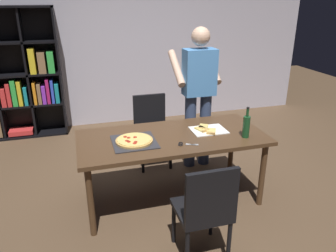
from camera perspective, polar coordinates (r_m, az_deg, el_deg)
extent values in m
plane|color=brown|center=(3.69, 0.66, -12.47)|extent=(12.00, 12.00, 0.00)
cube|color=#BCB7C6|center=(5.63, -7.18, 14.66)|extent=(6.40, 0.10, 2.80)
cube|color=#4C331E|center=(3.34, 0.72, -2.03)|extent=(1.89, 0.87, 0.04)
cylinder|color=#4C331E|center=(3.09, -13.28, -12.73)|extent=(0.06, 0.06, 0.71)
cylinder|color=#4C331E|center=(3.55, 16.05, -8.14)|extent=(0.06, 0.06, 0.71)
cylinder|color=#4C331E|center=(3.70, -14.00, -6.68)|extent=(0.06, 0.06, 0.71)
cylinder|color=#4C331E|center=(4.09, 10.94, -3.54)|extent=(0.06, 0.06, 0.71)
cube|color=black|center=(2.80, 5.78, -14.31)|extent=(0.42, 0.42, 0.04)
cube|color=black|center=(2.52, 7.62, -12.19)|extent=(0.42, 0.04, 0.45)
cylinder|color=black|center=(3.13, 7.55, -15.19)|extent=(0.04, 0.04, 0.41)
cylinder|color=black|center=(3.02, 1.00, -16.46)|extent=(0.04, 0.04, 0.41)
cylinder|color=black|center=(2.88, 10.54, -19.23)|extent=(0.04, 0.04, 0.41)
cylinder|color=black|center=(2.76, 3.35, -20.87)|extent=(0.04, 0.04, 0.41)
cube|color=black|center=(4.19, -2.60, -1.39)|extent=(0.42, 0.42, 0.04)
cube|color=black|center=(4.28, -3.26, 2.59)|extent=(0.42, 0.04, 0.45)
cylinder|color=black|center=(4.10, -4.40, -5.51)|extent=(0.04, 0.04, 0.41)
cylinder|color=black|center=(4.17, 0.45, -4.89)|extent=(0.04, 0.04, 0.41)
cylinder|color=black|center=(4.41, -5.38, -3.45)|extent=(0.04, 0.04, 0.41)
cylinder|color=black|center=(4.49, -0.86, -2.92)|extent=(0.04, 0.04, 0.41)
cube|color=black|center=(5.39, -18.26, 8.85)|extent=(0.03, 0.35, 1.95)
cube|color=black|center=(5.35, -27.20, 17.98)|extent=(1.40, 0.35, 0.03)
cube|color=black|center=(5.73, -23.96, -1.33)|extent=(1.40, 0.35, 0.03)
cube|color=black|center=(5.61, -25.26, 8.36)|extent=(1.40, 0.03, 1.95)
cube|color=black|center=(5.57, -24.71, 3.29)|extent=(1.34, 0.29, 0.03)
cube|color=black|center=(5.46, -25.48, 7.99)|extent=(1.34, 0.29, 0.03)
cube|color=black|center=(5.39, -26.30, 12.86)|extent=(1.34, 0.29, 0.03)
cube|color=black|center=(5.43, -23.15, 8.28)|extent=(0.03, 0.29, 1.89)
cube|color=olive|center=(5.69, -27.18, 0.21)|extent=(0.07, 0.22, 0.35)
cube|color=red|center=(5.69, -24.08, -0.80)|extent=(0.35, 0.25, 0.07)
cube|color=red|center=(5.54, -26.56, 4.56)|extent=(0.07, 0.22, 0.28)
cube|color=red|center=(5.52, -25.83, 5.01)|extent=(0.06, 0.22, 0.35)
cube|color=green|center=(5.50, -25.08, 5.33)|extent=(0.07, 0.22, 0.40)
cube|color=yellow|center=(5.49, -24.27, 5.33)|extent=(0.05, 0.22, 0.38)
cube|color=teal|center=(5.49, -23.40, 4.93)|extent=(0.05, 0.22, 0.28)
cube|color=orange|center=(5.47, -22.09, 5.39)|extent=(0.04, 0.22, 0.34)
cube|color=olive|center=(5.46, -21.40, 5.34)|extent=(0.05, 0.22, 0.31)
cube|color=purple|center=(5.46, -20.70, 5.23)|extent=(0.05, 0.22, 0.28)
cube|color=#B21E66|center=(5.44, -20.10, 5.82)|extent=(0.05, 0.22, 0.38)
cube|color=blue|center=(5.44, -19.41, 5.81)|extent=(0.04, 0.22, 0.36)
cube|color=teal|center=(5.44, -18.69, 5.57)|extent=(0.06, 0.22, 0.30)
cube|color=yellow|center=(5.36, -22.48, 10.44)|extent=(0.08, 0.22, 0.37)
cube|color=olive|center=(5.35, -21.05, 10.29)|extent=(0.10, 0.22, 0.31)
cube|color=green|center=(5.34, -19.66, 10.49)|extent=(0.09, 0.22, 0.32)
cylinder|color=#38476B|center=(4.23, 6.39, -0.63)|extent=(0.14, 0.14, 0.95)
cylinder|color=#38476B|center=(4.16, 3.84, -0.93)|extent=(0.14, 0.14, 0.95)
cube|color=#4C8CD1|center=(3.97, 5.49, 9.27)|extent=(0.38, 0.22, 0.55)
sphere|color=#E0B293|center=(3.91, 5.71, 15.23)|extent=(0.22, 0.22, 0.22)
cylinder|color=#E0B293|center=(4.22, 7.56, 10.29)|extent=(0.09, 0.50, 0.39)
cylinder|color=#E0B293|center=(4.06, 1.49, 10.02)|extent=(0.09, 0.50, 0.39)
cube|color=#2D2D33|center=(3.20, -5.87, -2.75)|extent=(0.42, 0.42, 0.01)
cylinder|color=tan|center=(3.19, -5.88, -2.52)|extent=(0.36, 0.36, 0.02)
cylinder|color=#EACC6B|center=(3.19, -5.89, -2.32)|extent=(0.32, 0.32, 0.01)
cylinder|color=#B22819|center=(3.13, -6.83, -2.72)|extent=(0.04, 0.04, 0.00)
cylinder|color=#B22819|center=(3.09, -5.81, -3.00)|extent=(0.04, 0.04, 0.00)
cylinder|color=#B22819|center=(3.12, -5.65, -2.76)|extent=(0.04, 0.04, 0.00)
cylinder|color=#B22819|center=(3.22, -5.75, -1.94)|extent=(0.04, 0.04, 0.00)
cylinder|color=#B22819|center=(3.24, -7.47, -1.87)|extent=(0.04, 0.04, 0.00)
cylinder|color=#B22819|center=(3.15, -7.14, -2.55)|extent=(0.04, 0.04, 0.00)
cylinder|color=#B22819|center=(3.22, -6.87, -2.03)|extent=(0.04, 0.04, 0.00)
cube|color=white|center=(3.48, 7.05, -0.72)|extent=(0.36, 0.28, 0.01)
cube|color=#EACC6B|center=(3.52, 6.14, -0.15)|extent=(0.15, 0.17, 0.02)
cube|color=tan|center=(3.47, 5.97, -0.48)|extent=(0.09, 0.07, 0.02)
cube|color=#EACC6B|center=(3.46, 5.89, -0.53)|extent=(0.13, 0.16, 0.02)
cube|color=tan|center=(3.42, 6.56, -0.81)|extent=(0.09, 0.05, 0.02)
cube|color=#EACC6B|center=(3.42, 7.50, -0.91)|extent=(0.14, 0.17, 0.02)
cube|color=tan|center=(3.36, 7.46, -1.26)|extent=(0.09, 0.06, 0.02)
cylinder|color=#194723|center=(3.35, 13.42, -0.16)|extent=(0.07, 0.07, 0.22)
cylinder|color=#194723|center=(3.30, 13.65, 2.26)|extent=(0.03, 0.03, 0.08)
cylinder|color=black|center=(3.28, 13.72, 3.05)|extent=(0.03, 0.03, 0.02)
cube|color=silver|center=(3.13, 4.21, -3.23)|extent=(0.12, 0.04, 0.01)
cube|color=silver|center=(3.13, 4.21, -3.23)|extent=(0.11, 0.07, 0.01)
torus|color=black|center=(3.15, 2.23, -2.98)|extent=(0.06, 0.06, 0.01)
torus|color=black|center=(3.12, 2.17, -3.29)|extent=(0.06, 0.06, 0.01)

